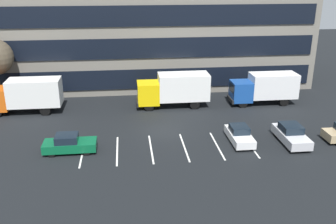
{
  "coord_description": "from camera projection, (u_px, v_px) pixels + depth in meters",
  "views": [
    {
      "loc": [
        -3.25,
        -32.09,
        13.88
      ],
      "look_at": [
        0.56,
        1.17,
        1.4
      ],
      "focal_mm": 40.61,
      "sensor_mm": 36.0,
      "label": 1
    }
  ],
  "objects": [
    {
      "name": "sedan_forest",
      "position": [
        69.0,
        144.0,
        30.75
      ],
      "size": [
        4.24,
        1.78,
        1.52
      ],
      "color": "#0C5933",
      "rests_on": "ground_plane"
    },
    {
      "name": "sedan_silver",
      "position": [
        291.0,
        134.0,
        32.43
      ],
      "size": [
        1.86,
        4.45,
        1.59
      ],
      "color": "silver",
      "rests_on": "ground_plane"
    },
    {
      "name": "sedan_white",
      "position": [
        239.0,
        135.0,
        32.55
      ],
      "size": [
        1.68,
        4.01,
        1.44
      ],
      "color": "white",
      "rests_on": "ground_plane"
    },
    {
      "name": "box_truck_yellow",
      "position": [
        174.0,
        89.0,
        40.68
      ],
      "size": [
        7.79,
        2.58,
        3.61
      ],
      "color": "yellow",
      "rests_on": "ground_plane"
    },
    {
      "name": "box_truck_orange",
      "position": [
        25.0,
        94.0,
        38.92
      ],
      "size": [
        7.64,
        2.53,
        3.54
      ],
      "color": "#D85914",
      "rests_on": "ground_plane"
    },
    {
      "name": "ground_plane",
      "position": [
        163.0,
        131.0,
        35.07
      ],
      "size": [
        120.0,
        120.0,
        0.0
      ],
      "primitive_type": "plane",
      "color": "black"
    },
    {
      "name": "box_truck_blue",
      "position": [
        265.0,
        87.0,
        41.6
      ],
      "size": [
        7.33,
        2.43,
        3.4
      ],
      "color": "#194799",
      "rests_on": "ground_plane"
    },
    {
      "name": "office_building",
      "position": [
        149.0,
        11.0,
        48.64
      ],
      "size": [
        39.5,
        13.99,
        18.0
      ],
      "color": "slate",
      "rests_on": "ground_plane"
    },
    {
      "name": "lot_markings",
      "position": [
        168.0,
        148.0,
        31.66
      ],
      "size": [
        14.14,
        5.4,
        0.01
      ],
      "color": "silver",
      "rests_on": "ground_plane"
    }
  ]
}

